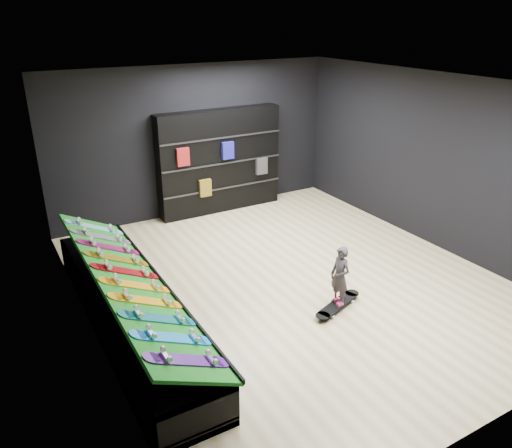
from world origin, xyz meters
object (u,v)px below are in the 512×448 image
back_shelving (219,161)px  floor_skateboard (338,306)px  display_rack (130,311)px  child (339,287)px

back_shelving → floor_skateboard: bearing=-93.7°
back_shelving → floor_skateboard: (-0.28, -4.34, -1.01)m
back_shelving → display_rack: bearing=-131.9°
display_rack → back_shelving: size_ratio=1.70×
display_rack → child: 2.88m
back_shelving → floor_skateboard: back_shelving is taller
floor_skateboard → child: 0.31m
display_rack → child: child is taller
display_rack → floor_skateboard: bearing=-20.8°
display_rack → back_shelving: back_shelving is taller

